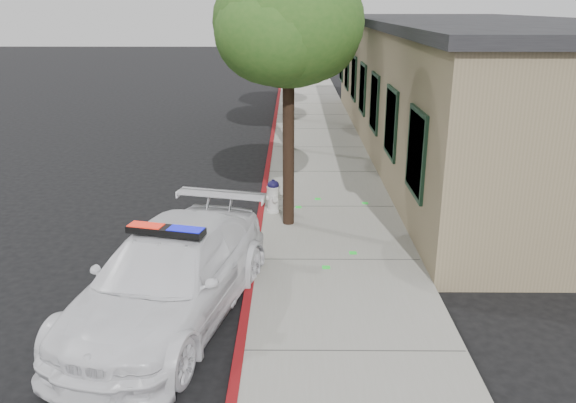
# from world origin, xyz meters

# --- Properties ---
(ground) EXTENTS (120.00, 120.00, 0.00)m
(ground) POSITION_xyz_m (0.00, 0.00, 0.00)
(ground) COLOR black
(ground) RESTS_ON ground
(sidewalk) EXTENTS (3.20, 60.00, 0.15)m
(sidewalk) POSITION_xyz_m (1.60, 3.00, 0.07)
(sidewalk) COLOR gray
(sidewalk) RESTS_ON ground
(red_curb) EXTENTS (0.14, 60.00, 0.16)m
(red_curb) POSITION_xyz_m (0.06, 3.00, 0.08)
(red_curb) COLOR maroon
(red_curb) RESTS_ON ground
(clapboard_building) EXTENTS (7.30, 20.89, 4.24)m
(clapboard_building) POSITION_xyz_m (6.69, 9.00, 2.13)
(clapboard_building) COLOR #867658
(clapboard_building) RESTS_ON ground
(police_car) EXTENTS (3.11, 5.23, 1.54)m
(police_car) POSITION_xyz_m (-1.09, -1.90, 0.71)
(police_car) COLOR white
(police_car) RESTS_ON ground
(fire_hydrant) EXTENTS (0.44, 0.38, 0.76)m
(fire_hydrant) POSITION_xyz_m (0.35, 2.62, 0.53)
(fire_hydrant) COLOR silver
(fire_hydrant) RESTS_ON sidewalk
(street_tree_near) EXTENTS (2.97, 3.09, 5.44)m
(street_tree_near) POSITION_xyz_m (0.71, 1.89, 4.21)
(street_tree_near) COLOR black
(street_tree_near) RESTS_ON sidewalk
(street_tree_far) EXTENTS (3.49, 3.22, 6.08)m
(street_tree_far) POSITION_xyz_m (0.73, 14.00, 4.72)
(street_tree_far) COLOR black
(street_tree_far) RESTS_ON sidewalk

